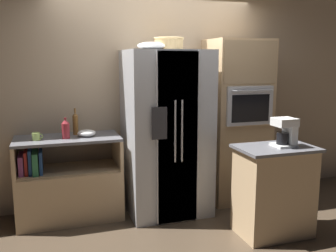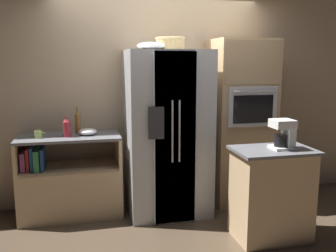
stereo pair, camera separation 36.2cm
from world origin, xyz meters
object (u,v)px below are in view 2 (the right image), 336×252
(refrigerator, at_px, (167,133))
(mug, at_px, (38,134))
(bottle_tall, at_px, (67,127))
(wicker_basket, at_px, (170,43))
(coffee_maker, at_px, (284,133))
(fruit_bowl, at_px, (151,46))
(bottle_short, at_px, (78,122))
(mixing_bowl, at_px, (88,132))
(wall_oven, at_px, (241,122))

(refrigerator, height_order, mug, refrigerator)
(bottle_tall, bearing_deg, wicker_basket, 1.84)
(bottle_tall, bearing_deg, coffee_maker, -25.64)
(refrigerator, distance_m, fruit_bowl, 1.00)
(refrigerator, relative_size, coffee_maker, 6.57)
(refrigerator, xyz_separation_m, bottle_short, (-1.00, 0.24, 0.12))
(bottle_short, relative_size, mixing_bowl, 1.49)
(mug, bearing_deg, wall_oven, 0.99)
(wicker_basket, height_order, mixing_bowl, wicker_basket)
(fruit_bowl, bearing_deg, mug, 173.76)
(coffee_maker, bearing_deg, fruit_bowl, 142.80)
(coffee_maker, bearing_deg, wicker_basket, 130.78)
(refrigerator, bearing_deg, coffee_maker, -44.69)
(refrigerator, xyz_separation_m, bottle_tall, (-1.12, 0.05, 0.10))
(bottle_tall, relative_size, bottle_short, 0.76)
(refrigerator, relative_size, mixing_bowl, 9.32)
(wall_oven, relative_size, mug, 17.90)
(refrigerator, distance_m, bottle_short, 1.04)
(wicker_basket, height_order, fruit_bowl, wicker_basket)
(bottle_short, height_order, mug, bottle_short)
(bottle_short, bearing_deg, refrigerator, -13.67)
(bottle_tall, height_order, bottle_short, bottle_short)
(wall_oven, height_order, fruit_bowl, wall_oven)
(fruit_bowl, xyz_separation_m, mixing_bowl, (-0.70, 0.18, -0.95))
(mug, relative_size, mixing_bowl, 0.56)
(bottle_tall, height_order, mixing_bowl, bottle_tall)
(wicker_basket, bearing_deg, bottle_short, 171.86)
(coffee_maker, bearing_deg, mixing_bowl, 150.44)
(bottle_short, bearing_deg, coffee_maker, -31.22)
(wicker_basket, distance_m, bottle_short, 1.40)
(wall_oven, distance_m, bottle_short, 1.97)
(bottle_short, height_order, coffee_maker, bottle_short)
(mug, distance_m, coffee_maker, 2.58)
(refrigerator, xyz_separation_m, wall_oven, (0.96, 0.10, 0.07))
(wall_oven, bearing_deg, fruit_bowl, -171.36)
(wicker_basket, height_order, coffee_maker, wicker_basket)
(bottle_tall, height_order, coffee_maker, coffee_maker)
(refrigerator, xyz_separation_m, coffee_maker, (0.95, -0.94, 0.13))
(bottle_short, height_order, mixing_bowl, bottle_short)
(wicker_basket, relative_size, bottle_short, 1.14)
(refrigerator, relative_size, fruit_bowl, 6.18)
(fruit_bowl, xyz_separation_m, coffee_maker, (1.14, -0.87, -0.85))
(wicker_basket, distance_m, mug, 1.78)
(fruit_bowl, distance_m, mug, 1.56)
(bottle_tall, distance_m, bottle_short, 0.22)
(bottle_tall, xyz_separation_m, bottle_short, (0.12, 0.19, 0.02))
(refrigerator, distance_m, wall_oven, 0.97)
(bottle_tall, bearing_deg, bottle_short, 58.36)
(wall_oven, height_order, wicker_basket, wicker_basket)
(fruit_bowl, bearing_deg, bottle_tall, 172.29)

